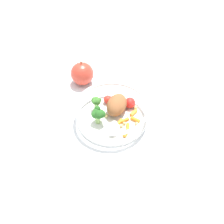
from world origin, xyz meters
The scene contains 4 objects.
ground_plane centered at (0.00, 0.00, 0.00)m, with size 2.40×2.40×0.00m, color white.
food_container centered at (0.01, 0.01, 0.03)m, with size 0.21×0.21×0.06m.
loose_apple centered at (0.17, 0.13, 0.04)m, with size 0.08×0.08×0.09m.
folded_napkin centered at (-0.16, -0.10, 0.00)m, with size 0.14×0.11×0.01m, color silver.
Camera 1 is at (-0.53, -0.06, 0.58)m, focal length 44.17 mm.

